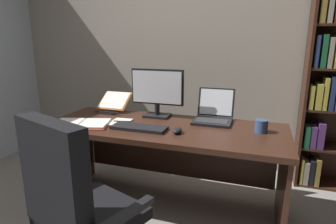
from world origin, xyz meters
name	(u,v)px	position (x,y,z in m)	size (l,w,h in m)	color
wall_back	(193,48)	(0.00, 1.87, 1.29)	(4.86, 0.12, 2.58)	#A89E8E
desk	(167,145)	(0.04, 0.87, 0.53)	(1.88, 0.74, 0.71)	#381E14
office_chair	(79,217)	(-0.15, -0.07, 0.42)	(0.70, 0.63, 1.00)	black
monitor	(157,93)	(-0.10, 1.04, 0.92)	(0.47, 0.16, 0.41)	black
laptop	(214,115)	(0.39, 1.05, 0.77)	(0.30, 0.32, 0.26)	black
keyboard	(139,128)	(-0.10, 0.65, 0.73)	(0.42, 0.15, 0.02)	black
computer_mouse	(177,131)	(0.20, 0.65, 0.73)	(0.06, 0.10, 0.04)	black
reading_stand_with_book	(114,103)	(-0.56, 1.10, 0.80)	(0.28, 0.27, 0.17)	black
open_binder	(81,124)	(-0.58, 0.60, 0.73)	(0.49, 0.38, 0.02)	#DB422D
notepad	(120,122)	(-0.32, 0.76, 0.72)	(0.15, 0.21, 0.01)	silver
pen	(122,121)	(-0.30, 0.76, 0.73)	(0.01, 0.01, 0.14)	black
coffee_mug	(261,126)	(0.77, 0.86, 0.76)	(0.09, 0.09, 0.09)	#334C7A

